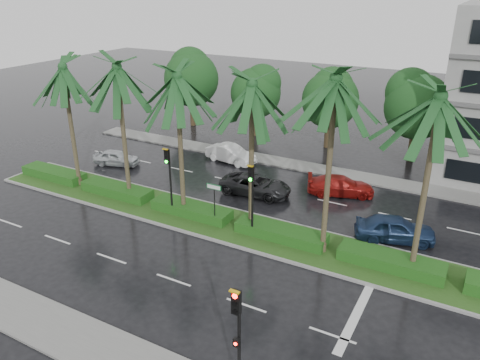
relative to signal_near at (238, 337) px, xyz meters
The scene contains 17 objects.
ground 11.42m from the signal_near, 122.58° to the left, with size 120.00×120.00×0.00m, color black.
near_sidewalk 6.53m from the signal_near, behind, with size 40.00×2.40×0.12m, color slate.
far_sidewalk 22.35m from the signal_near, 105.67° to the left, with size 40.00×2.00×0.12m, color slate.
median 12.24m from the signal_near, 120.00° to the left, with size 36.00×4.00×0.15m.
hedge 12.17m from the signal_near, 120.00° to the left, with size 35.20×1.40×0.60m.
lane_markings 9.76m from the signal_near, 108.30° to the left, with size 34.00×13.06×0.01m.
palm_row 13.84m from the signal_near, 124.85° to the left, with size 26.30×4.20×9.96m.
signal_near is the anchor object (origin of this frame).
signal_median_left 13.93m from the signal_near, 135.91° to the left, with size 0.34×0.42×4.36m.
signal_median_right 10.69m from the signal_near, 114.91° to the left, with size 0.34×0.42×4.36m.
street_sign 12.11m from the signal_near, 125.34° to the left, with size 0.95×0.09×2.60m.
bg_trees 27.78m from the signal_near, 103.07° to the left, with size 33.09×5.28×7.62m.
car_silver 24.21m from the signal_near, 142.20° to the left, with size 3.57×1.44×1.22m, color silver.
car_white 22.85m from the signal_near, 120.32° to the left, with size 4.20×1.47×1.39m, color white.
car_darkgrey 16.80m from the signal_near, 114.79° to the left, with size 4.81×2.22×1.34m, color black.
car_red 18.08m from the signal_near, 96.22° to the left, with size 4.44×1.81×1.29m, color maroon.
car_blue 13.74m from the signal_near, 79.21° to the left, with size 4.33×1.74×1.47m, color navy.
Camera 1 is at (11.92, -20.06, 13.38)m, focal length 35.00 mm.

